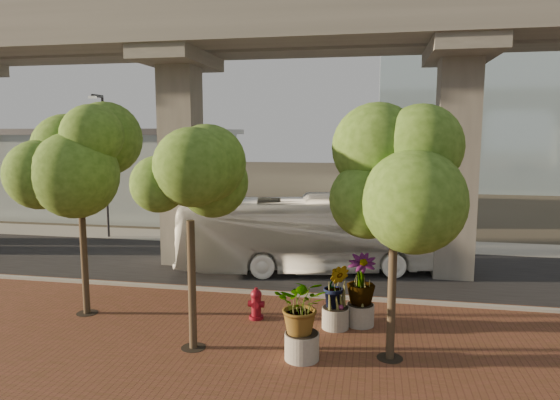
# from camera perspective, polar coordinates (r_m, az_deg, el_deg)

# --- Properties ---
(ground) EXTENTS (160.00, 160.00, 0.00)m
(ground) POSITION_cam_1_polar(r_m,az_deg,el_deg) (20.72, 2.80, -9.31)
(ground) COLOR #373028
(ground) RESTS_ON ground
(brick_plaza) EXTENTS (70.00, 13.00, 0.06)m
(brick_plaza) POSITION_cam_1_polar(r_m,az_deg,el_deg) (13.38, -2.28, -19.14)
(brick_plaza) COLOR brown
(brick_plaza) RESTS_ON ground
(asphalt_road) EXTENTS (90.00, 8.00, 0.04)m
(asphalt_road) POSITION_cam_1_polar(r_m,az_deg,el_deg) (22.61, 3.52, -7.79)
(asphalt_road) COLOR black
(asphalt_road) RESTS_ON ground
(curb_strip) EXTENTS (70.00, 0.25, 0.16)m
(curb_strip) POSITION_cam_1_polar(r_m,az_deg,el_deg) (18.81, 1.94, -10.84)
(curb_strip) COLOR #9F9D94
(curb_strip) RESTS_ON ground
(far_sidewalk) EXTENTS (90.00, 3.00, 0.06)m
(far_sidewalk) POSITION_cam_1_polar(r_m,az_deg,el_deg) (27.92, 4.97, -4.78)
(far_sidewalk) COLOR #9F9D94
(far_sidewalk) RESTS_ON ground
(transit_viaduct) EXTENTS (72.00, 5.60, 12.40)m
(transit_viaduct) POSITION_cam_1_polar(r_m,az_deg,el_deg) (21.82, 3.68, 10.92)
(transit_viaduct) COLOR gray
(transit_viaduct) RESTS_ON ground
(station_pavilion) EXTENTS (23.00, 13.00, 6.30)m
(station_pavilion) POSITION_cam_1_polar(r_m,az_deg,el_deg) (42.35, -21.71, 3.34)
(station_pavilion) COLOR #A6B9BE
(station_pavilion) RESTS_ON ground
(transit_bus) EXTENTS (12.28, 5.21, 3.33)m
(transit_bus) POSITION_cam_1_polar(r_m,az_deg,el_deg) (21.87, 4.09, -3.89)
(transit_bus) COLOR white
(transit_bus) RESTS_ON ground
(fire_hydrant) EXTENTS (0.52, 0.47, 1.04)m
(fire_hydrant) POSITION_cam_1_polar(r_m,az_deg,el_deg) (16.53, -2.74, -11.76)
(fire_hydrant) COLOR maroon
(fire_hydrant) RESTS_ON ground
(planter_front) EXTENTS (2.06, 2.06, 2.27)m
(planter_front) POSITION_cam_1_polar(r_m,az_deg,el_deg) (13.49, 2.55, -12.39)
(planter_front) COLOR #ADA59C
(planter_front) RESTS_ON ground
(planter_right) EXTENTS (2.12, 2.12, 2.26)m
(planter_right) POSITION_cam_1_polar(r_m,az_deg,el_deg) (15.93, 9.23, -9.31)
(planter_right) COLOR #A19E91
(planter_right) RESTS_ON ground
(planter_left) EXTENTS (1.86, 1.86, 2.04)m
(planter_left) POSITION_cam_1_polar(r_m,az_deg,el_deg) (15.63, 6.39, -10.10)
(planter_left) COLOR gray
(planter_left) RESTS_ON ground
(street_tree_far_west) EXTENTS (4.12, 4.12, 7.10)m
(street_tree_far_west) POSITION_cam_1_polar(r_m,az_deg,el_deg) (17.32, -22.01, 4.50)
(street_tree_far_west) COLOR #493B2A
(street_tree_far_west) RESTS_ON ground
(street_tree_near_west) EXTENTS (3.27, 3.27, 6.09)m
(street_tree_near_west) POSITION_cam_1_polar(r_m,az_deg,el_deg) (13.65, -10.30, 1.57)
(street_tree_near_west) COLOR #493B2A
(street_tree_near_west) RESTS_ON ground
(street_tree_near_east) EXTENTS (4.11, 4.11, 6.56)m
(street_tree_near_east) POSITION_cam_1_polar(r_m,az_deg,el_deg) (13.10, 13.03, 1.65)
(street_tree_near_east) COLOR #493B2A
(street_tree_near_east) RESTS_ON ground
(streetlamp_west) EXTENTS (0.40, 1.17, 8.08)m
(streetlamp_west) POSITION_cam_1_polar(r_m,az_deg,el_deg) (30.02, -19.47, 4.73)
(streetlamp_west) COLOR #2A2A2F
(streetlamp_west) RESTS_ON ground
(streetlamp_east) EXTENTS (0.39, 1.15, 7.96)m
(streetlamp_east) POSITION_cam_1_polar(r_m,az_deg,el_deg) (27.16, 19.00, 4.32)
(streetlamp_east) COLOR #313237
(streetlamp_east) RESTS_ON ground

